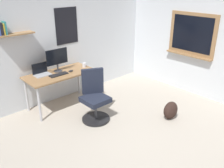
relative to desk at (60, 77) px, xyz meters
The scene contains 10 objects.
ground_plane 2.15m from the desk, 85.23° to the right, with size 5.20×5.20×0.00m, color #ADA393.
wall_back 0.79m from the desk, 67.97° to the left, with size 5.00×0.30×2.60m.
desk is the anchor object (origin of this frame).
office_chair 0.92m from the desk, 77.63° to the right, with size 0.54×0.56×0.95m.
laptop 0.37m from the desk, 153.15° to the left, with size 0.31×0.21×0.23m.
monitor_primary 0.36m from the desk, 72.32° to the left, with size 0.46×0.17×0.46m.
keyboard 0.14m from the desk, 129.55° to the right, with size 0.37×0.13×0.02m, color black.
computer_mouse 0.24m from the desk, 21.22° to the right, with size 0.10×0.06×0.03m, color #262628.
coffee_mug 0.59m from the desk, ahead, with size 0.08×0.08×0.09m, color silver.
backpack 2.26m from the desk, 55.92° to the right, with size 0.32×0.22×0.34m, color black.
Camera 1 is at (-2.46, -2.02, 2.44)m, focal length 39.21 mm.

